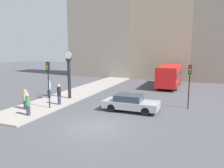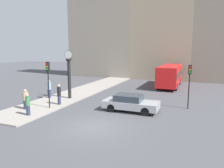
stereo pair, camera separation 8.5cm
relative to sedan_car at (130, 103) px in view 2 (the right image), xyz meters
name	(u,v)px [view 2 (the right image)]	position (x,y,z in m)	size (l,w,h in m)	color
ground_plane	(94,127)	(-1.14, -4.34, -0.69)	(120.00, 120.00, 0.00)	#47474C
sidewalk_corner	(90,89)	(-7.55, 7.47, -0.63)	(3.85, 27.62, 0.13)	gray
building_row	(154,31)	(-2.28, 20.87, 7.18)	(32.68, 5.00, 18.52)	gray
sedan_car	(130,103)	(0.00, 0.00, 0.00)	(4.42, 1.88, 1.36)	#9E9EA3
bus_distant	(170,75)	(1.48, 12.99, 0.91)	(2.44, 8.09, 2.81)	red
traffic_light_near	(48,75)	(-6.40, -1.97, 2.17)	(0.26, 0.24, 3.82)	black
traffic_light_far	(189,78)	(4.30, 2.47, 1.95)	(0.26, 0.24, 3.68)	black
street_clock	(69,75)	(-6.82, 1.78, 1.76)	(0.85, 0.41, 4.71)	black
pedestrian_tan_coat	(26,99)	(-7.93, -2.99, 0.24)	(0.43, 0.43, 1.63)	#2D334C
pedestrian_black_jacket	(59,94)	(-6.30, -0.72, 0.35)	(0.33, 0.33, 1.79)	#2D334C
pedestrian_green_hoodie	(28,105)	(-6.56, -4.24, 0.24)	(0.34, 0.34, 1.60)	#2D334C
pedestrian_blue_stripe	(49,89)	(-8.86, 1.21, 0.35)	(0.39, 0.39, 1.82)	#2D334C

